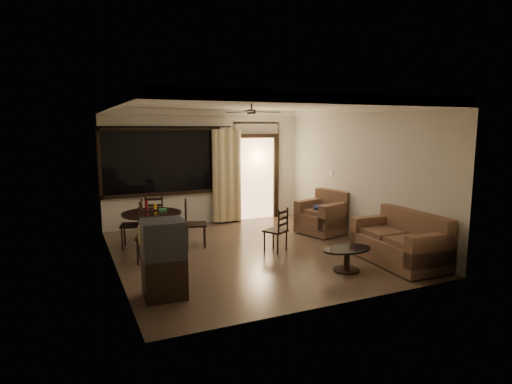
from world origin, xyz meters
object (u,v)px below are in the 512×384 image
dining_chair_west (133,233)px  tv_cabinet (164,259)px  armchair (324,216)px  dining_chair_east (195,233)px  coffee_table (347,256)px  dining_chair_north (155,225)px  dining_table (152,220)px  sofa (401,243)px  side_chair (276,239)px  dining_chair_south (148,245)px

dining_chair_west → tv_cabinet: size_ratio=0.86×
tv_cabinet → armchair: bearing=30.9°
tv_cabinet → armchair: 4.66m
dining_chair_east → armchair: armchair is taller
dining_chair_west → coffee_table: bearing=61.5°
dining_chair_west → dining_chair_north: bearing=149.6°
dining_table → armchair: bearing=-5.2°
tv_cabinet → coffee_table: size_ratio=1.26×
dining_table → sofa: bearing=-35.7°
dining_chair_north → armchair: 3.74m
coffee_table → side_chair: (-0.57, 1.49, -0.00)m
dining_chair_east → coffee_table: 3.10m
tv_cabinet → dining_table: bearing=85.5°
dining_chair_west → dining_chair_north: size_ratio=1.00×
dining_table → side_chair: bearing=-29.5°
dining_chair_north → armchair: size_ratio=0.83×
armchair → coffee_table: 2.59m
side_chair → dining_chair_north: bearing=-75.2°
dining_chair_south → tv_cabinet: tv_cabinet is taller
dining_chair_south → dining_chair_north: (0.43, 1.59, -0.02)m
sofa → tv_cabinet: bearing=-179.9°
dining_chair_east → dining_chair_north: bearing=46.8°
dining_chair_east → dining_chair_north: 1.15m
dining_table → coffee_table: (2.69, -2.69, -0.31)m
dining_chair_south → coffee_table: size_ratio=1.08×
sofa → dining_chair_west: bearing=147.3°
dining_chair_west → dining_chair_east: 1.23m
tv_cabinet → sofa: (4.12, -0.19, -0.20)m
dining_chair_east → dining_chair_south: 1.20m
dining_table → armchair: 3.80m
dining_chair_west → dining_chair_north: 0.77m
sofa → coffee_table: (-1.12, 0.05, -0.10)m
dining_chair_east → side_chair: bearing=-111.3°
dining_chair_east → dining_chair_south: size_ratio=1.00×
dining_table → dining_chair_south: 0.90m
dining_chair_west → dining_table: bearing=72.7°
coffee_table → dining_table: bearing=135.0°
coffee_table → dining_chair_north: bearing=125.8°
dining_chair_south → sofa: 4.47m
sofa → dining_chair_north: bearing=138.6°
tv_cabinet → side_chair: tv_cabinet is taller
armchair → sofa: bearing=-105.6°
dining_table → sofa: (3.81, -2.74, -0.21)m
dining_chair_south → side_chair: dining_chair_south is taller
dining_chair_south → sofa: (4.04, -1.91, 0.05)m
dining_chair_east → dining_chair_west: bearing=84.3°
dining_chair_south → dining_chair_north: size_ratio=1.00×
sofa → armchair: (-0.03, 2.40, 0.03)m
dining_chair_south → coffee_table: bearing=-17.2°
coffee_table → side_chair: bearing=110.8°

